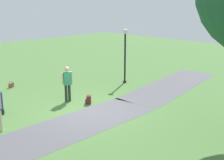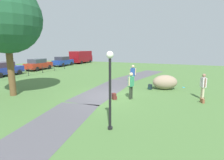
# 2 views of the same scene
# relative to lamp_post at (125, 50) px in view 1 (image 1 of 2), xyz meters

# --- Properties ---
(ground_plane) EXTENTS (48.00, 48.00, 0.00)m
(ground_plane) POSITION_rel_lamp_post_xyz_m (4.47, 2.04, -1.95)
(ground_plane) COLOR #4B733A
(footpath_segment_near) EXTENTS (8.26, 3.49, 0.01)m
(footpath_segment_near) POSITION_rel_lamp_post_xyz_m (-1.58, 2.26, -1.95)
(footpath_segment_near) COLOR #545158
(footpath_segment_near) RESTS_ON ground
(footpath_segment_mid) EXTENTS (8.01, 2.38, 0.01)m
(footpath_segment_mid) POSITION_rel_lamp_post_xyz_m (6.38, 2.83, -1.95)
(footpath_segment_mid) COLOR #545158
(footpath_segment_mid) RESTS_ON ground
(lamp_post) EXTENTS (0.28, 0.28, 3.12)m
(lamp_post) POSITION_rel_lamp_post_xyz_m (0.00, 0.00, 0.00)
(lamp_post) COLOR black
(lamp_post) RESTS_ON ground
(passerby_on_path) EXTENTS (0.50, 0.33, 1.70)m
(passerby_on_path) POSITION_rel_lamp_post_xyz_m (4.39, 0.38, -0.97)
(passerby_on_path) COLOR #273023
(passerby_on_path) RESTS_ON ground
(handbag_on_grass) EXTENTS (0.36, 0.36, 0.31)m
(handbag_on_grass) POSITION_rel_lamp_post_xyz_m (5.19, -3.75, -1.81)
(handbag_on_grass) COLOR brown
(handbag_on_grass) RESTS_ON ground
(backpack_by_boulder) EXTENTS (0.30, 0.31, 0.40)m
(backpack_by_boulder) POSITION_rel_lamp_post_xyz_m (7.41, -0.29, -1.76)
(backpack_by_boulder) COLOR #1A262B
(backpack_by_boulder) RESTS_ON ground
(spare_backpack_on_lawn) EXTENTS (0.35, 0.35, 0.40)m
(spare_backpack_on_lawn) POSITION_rel_lamp_post_xyz_m (3.90, 1.32, -1.76)
(spare_backpack_on_lawn) COLOR #582520
(spare_backpack_on_lawn) RESTS_ON ground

